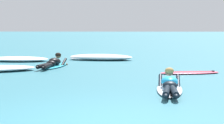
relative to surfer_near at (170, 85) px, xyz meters
name	(u,v)px	position (x,y,z in m)	size (l,w,h in m)	color
ground_plane	(110,62)	(-1.68, 6.90, -0.13)	(120.00, 120.00, 0.00)	#2D6B7A
surfer_near	(170,85)	(0.00, 0.00, 0.00)	(0.81, 2.73, 0.55)	silver
surfer_far	(53,64)	(-3.64, 4.75, 0.00)	(0.94, 2.49, 0.54)	#2DB2D1
drifting_surfboard	(190,73)	(1.01, 3.13, -0.10)	(1.98, 0.89, 0.16)	#E54C66
whitewater_mid_left	(101,57)	(-2.09, 7.55, -0.01)	(2.87, 1.36, 0.26)	white
whitewater_mid_right	(18,59)	(-5.53, 6.91, -0.04)	(2.63, 1.30, 0.19)	white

